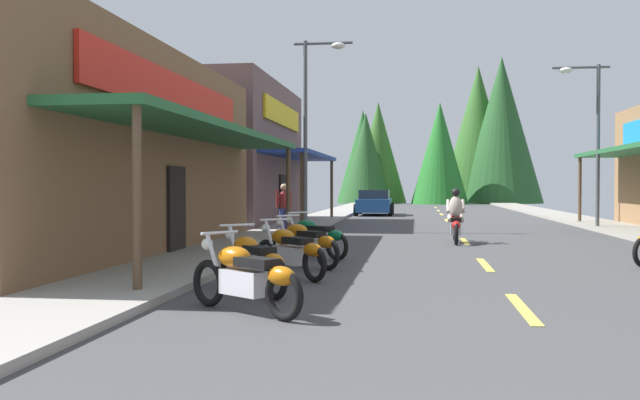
{
  "coord_description": "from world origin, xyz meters",
  "views": [
    {
      "loc": [
        -1.41,
        -1.69,
        1.65
      ],
      "look_at": [
        -5.45,
        27.38,
        1.03
      ],
      "focal_mm": 39.02,
      "sensor_mm": 36.0,
      "label": 1
    }
  ],
  "objects": [
    {
      "name": "ground",
      "position": [
        0.0,
        23.27,
        -0.05
      ],
      "size": [
        9.83,
        76.54,
        0.1
      ],
      "primitive_type": "cube",
      "color": "#424244"
    },
    {
      "name": "sidewalk_left",
      "position": [
        -5.99,
        23.27,
        0.06
      ],
      "size": [
        2.15,
        76.54,
        0.12
      ],
      "primitive_type": "cube",
      "color": "#9E9991",
      "rests_on": "ground"
    },
    {
      "name": "sidewalk_right",
      "position": [
        5.99,
        23.27,
        0.06
      ],
      "size": [
        2.15,
        76.54,
        0.12
      ],
      "primitive_type": "cube",
      "color": "gray",
      "rests_on": "ground"
    },
    {
      "name": "centerline_dashes",
      "position": [
        0.0,
        25.5,
        0.01
      ],
      "size": [
        0.16,
        50.54,
        0.01
      ],
      "color": "#E0C64C",
      "rests_on": "ground"
    },
    {
      "name": "storefront_left_near",
      "position": [
        -11.48,
        14.09,
        2.44
      ],
      "size": [
        10.7,
        13.93,
        4.88
      ],
      "color": "brown",
      "rests_on": "ground"
    },
    {
      "name": "storefront_left_far",
      "position": [
        -10.3,
        27.18,
        2.96
      ],
      "size": [
        8.34,
        10.25,
        5.93
      ],
      "color": "brown",
      "rests_on": "ground"
    },
    {
      "name": "streetlamp_left",
      "position": [
        -5.02,
        22.63,
        4.34
      ],
      "size": [
        2.08,
        0.3,
        6.75
      ],
      "color": "#474C51",
      "rests_on": "ground"
    },
    {
      "name": "streetlamp_right",
      "position": [
        5.0,
        25.5,
        4.02
      ],
      "size": [
        2.08,
        0.3,
        6.17
      ],
      "color": "#474C51",
      "rests_on": "ground"
    },
    {
      "name": "motorcycle_parked_left_0",
      "position": [
        -3.58,
        6.96,
        0.49
      ],
      "size": [
        1.79,
        1.34,
        1.04
      ],
      "rotation": [
        0.0,
        0.0,
        2.51
      ],
      "color": "black",
      "rests_on": "ground"
    },
    {
      "name": "motorcycle_parked_left_1",
      "position": [
        -3.88,
        8.62,
        0.49
      ],
      "size": [
        1.46,
        1.69,
        1.04
      ],
      "rotation": [
        0.0,
        0.0,
        2.28
      ],
      "color": "black",
      "rests_on": "ground"
    },
    {
      "name": "motorcycle_parked_left_2",
      "position": [
        -3.63,
        10.46,
        0.49
      ],
      "size": [
        1.59,
        1.58,
        1.04
      ],
      "rotation": [
        0.0,
        0.0,
        2.36
      ],
      "color": "black",
      "rests_on": "ground"
    },
    {
      "name": "motorcycle_parked_left_3",
      "position": [
        -3.65,
        12.11,
        0.49
      ],
      "size": [
        1.68,
        1.48,
        1.04
      ],
      "rotation": [
        0.0,
        0.0,
        2.42
      ],
      "color": "black",
      "rests_on": "ground"
    },
    {
      "name": "motorcycle_parked_left_4",
      "position": [
        -3.71,
        13.78,
        0.49
      ],
      "size": [
        1.78,
        1.35,
        1.04
      ],
      "rotation": [
        0.0,
        0.0,
        2.51
      ],
      "color": "black",
      "rests_on": "ground"
    },
    {
      "name": "rider_cruising_lead",
      "position": [
        -0.3,
        18.44,
        0.66
      ],
      "size": [
        0.6,
        2.14,
        1.57
      ],
      "rotation": [
        0.0,
        0.0,
        1.54
      ],
      "color": "black",
      "rests_on": "ground"
    },
    {
      "name": "pedestrian_waiting",
      "position": [
        -5.85,
        21.37,
        0.99
      ],
      "size": [
        0.5,
        0.41,
        1.71
      ],
      "rotation": [
        0.0,
        0.0,
        2.13
      ],
      "color": "#333F8C",
      "rests_on": "ground"
    },
    {
      "name": "parked_car_curbside",
      "position": [
        -3.72,
        36.82,
        0.69
      ],
      "size": [
        2.08,
        4.31,
        1.4
      ],
      "rotation": [
        0.0,
        0.0,
        1.58
      ],
      "color": "#1E4C8C",
      "rests_on": "ground"
    },
    {
      "name": "treeline_backdrop",
      "position": [
        1.94,
        64.27,
        5.86
      ],
      "size": [
        19.08,
        11.62,
        13.61
      ],
      "color": "#214E23",
      "rests_on": "ground"
    }
  ]
}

